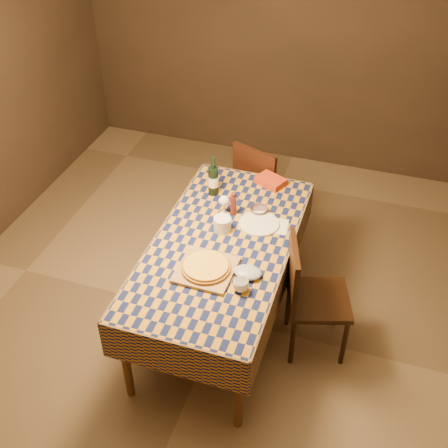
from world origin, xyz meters
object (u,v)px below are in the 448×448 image
object	(u,v)px
pizza	(206,267)
bowl	(259,210)
dining_table	(222,251)
chair_right	(307,292)
wine_bottle	(213,180)
white_plate	(259,224)
cutting_board	(206,270)
chair_far	(261,185)

from	to	relation	value
pizza	bowl	xyz separation A→B (m)	(0.16, 0.72, -0.02)
dining_table	pizza	bearing A→B (deg)	-91.95
chair_right	wine_bottle	bearing A→B (deg)	146.45
white_plate	chair_right	xyz separation A→B (m)	(0.44, -0.31, -0.26)
dining_table	pizza	size ratio (longest dim) A/B	5.37
cutting_board	pizza	xyz separation A→B (m)	(-0.00, 0.00, 0.03)
white_plate	chair_far	size ratio (longest dim) A/B	0.31
dining_table	pizza	xyz separation A→B (m)	(-0.01, -0.30, 0.11)
wine_bottle	chair_right	world-z (taller)	wine_bottle
pizza	chair_right	world-z (taller)	chair_right
cutting_board	chair_right	bearing A→B (deg)	22.12
pizza	wine_bottle	world-z (taller)	wine_bottle
pizza	cutting_board	bearing A→B (deg)	0.00
bowl	chair_far	size ratio (longest dim) A/B	0.14
white_plate	chair_right	world-z (taller)	chair_right
chair_far	pizza	bearing A→B (deg)	-90.05
cutting_board	white_plate	distance (m)	0.61
cutting_board	bowl	xyz separation A→B (m)	(0.16, 0.72, 0.01)
wine_bottle	chair_far	size ratio (longest dim) A/B	0.35
chair_right	cutting_board	bearing A→B (deg)	-157.88
wine_bottle	white_plate	world-z (taller)	wine_bottle
wine_bottle	chair_far	xyz separation A→B (m)	(0.24, 0.57, -0.37)
cutting_board	chair_right	distance (m)	0.74
cutting_board	chair_right	size ratio (longest dim) A/B	0.39
chair_far	chair_right	xyz separation A→B (m)	(0.64, -1.15, 0.00)
pizza	bowl	world-z (taller)	pizza
pizza	chair_right	distance (m)	0.75
pizza	white_plate	distance (m)	0.61
bowl	dining_table	bearing A→B (deg)	-109.97
white_plate	bowl	bearing A→B (deg)	106.06
dining_table	white_plate	distance (m)	0.35
pizza	bowl	bearing A→B (deg)	77.26
cutting_board	wine_bottle	distance (m)	0.88
cutting_board	pizza	bearing A→B (deg)	180.00
dining_table	wine_bottle	world-z (taller)	wine_bottle
dining_table	bowl	xyz separation A→B (m)	(0.15, 0.42, 0.10)
white_plate	chair_right	distance (m)	0.60
cutting_board	pizza	distance (m)	0.03
pizza	chair_far	distance (m)	1.44
dining_table	cutting_board	bearing A→B (deg)	-91.95
dining_table	chair_right	distance (m)	0.65
chair_far	chair_right	bearing A→B (deg)	-61.02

